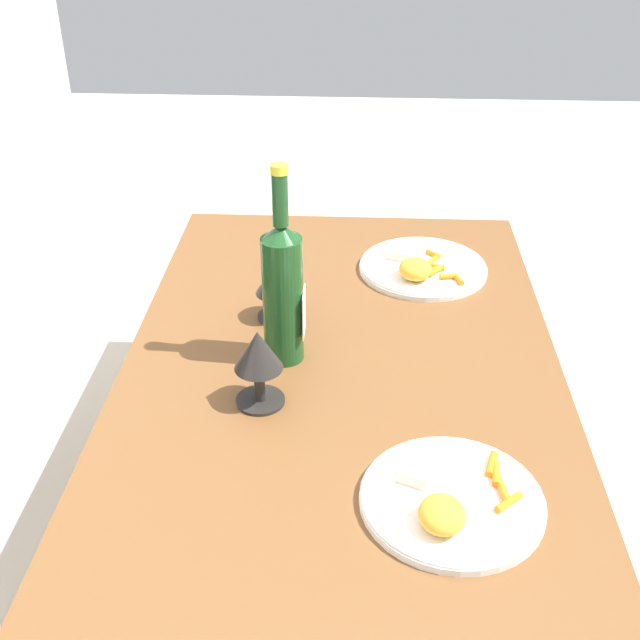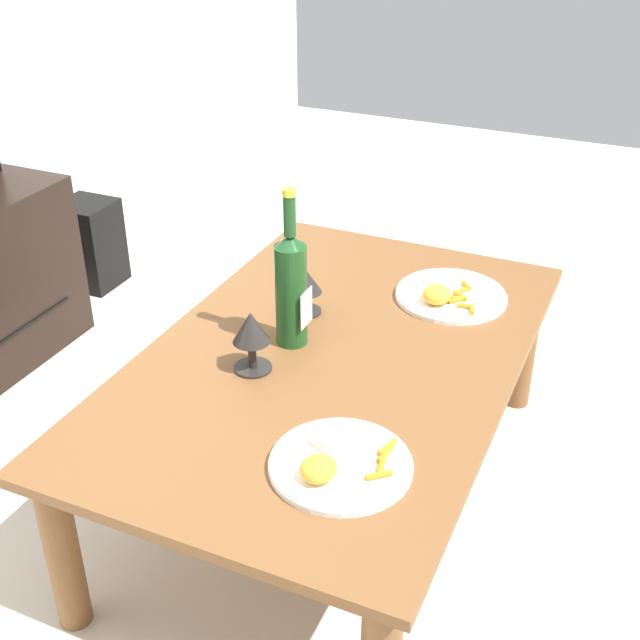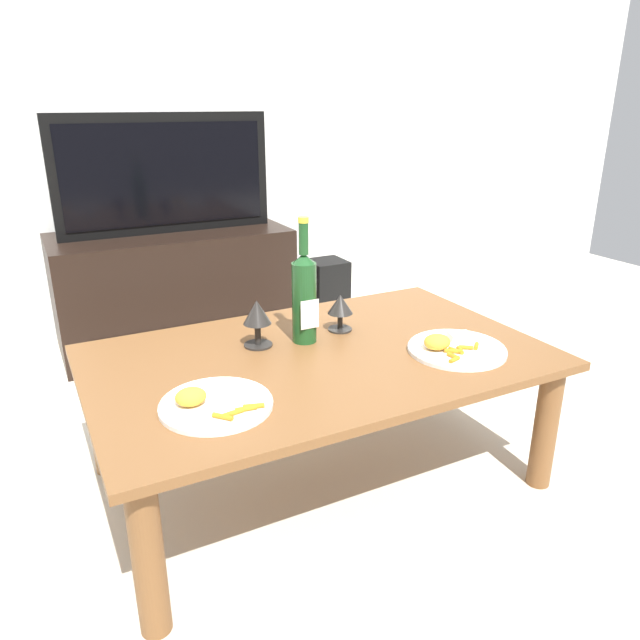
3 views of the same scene
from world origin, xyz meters
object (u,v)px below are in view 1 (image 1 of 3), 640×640
(goblet_left, at_px, (258,356))
(dinner_plate_right, at_px, (422,267))
(dining_table, at_px, (341,386))
(wine_bottle, at_px, (283,288))
(goblet_right, at_px, (275,283))
(dinner_plate_left, at_px, (450,500))

(goblet_left, distance_m, dinner_plate_right, 0.59)
(dining_table, relative_size, wine_bottle, 3.42)
(goblet_right, relative_size, dinner_plate_left, 0.44)
(dining_table, bearing_deg, goblet_left, 134.43)
(goblet_left, relative_size, goblet_right, 1.21)
(goblet_left, bearing_deg, dinner_plate_left, -127.52)
(dinner_plate_left, bearing_deg, goblet_right, 30.69)
(dining_table, xyz_separation_m, goblet_right, (0.15, 0.14, 0.14))
(wine_bottle, relative_size, dinner_plate_right, 1.33)
(dining_table, xyz_separation_m, dinner_plate_left, (-0.37, -0.17, 0.07))
(wine_bottle, xyz_separation_m, dinner_plate_right, (0.35, -0.28, -0.14))
(dinner_plate_right, bearing_deg, dinner_plate_left, -179.93)
(goblet_right, height_order, dinner_plate_left, goblet_right)
(dining_table, xyz_separation_m, dinner_plate_right, (0.36, -0.17, 0.07))
(wine_bottle, bearing_deg, dinner_plate_right, -38.01)
(dining_table, bearing_deg, wine_bottle, 86.74)
(dining_table, distance_m, dinner_plate_left, 0.41)
(dining_table, xyz_separation_m, wine_bottle, (0.01, 0.11, 0.21))
(dining_table, relative_size, dinner_plate_left, 4.78)
(dining_table, height_order, dinner_plate_left, dinner_plate_left)
(goblet_right, bearing_deg, wine_bottle, -168.20)
(wine_bottle, distance_m, goblet_right, 0.16)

